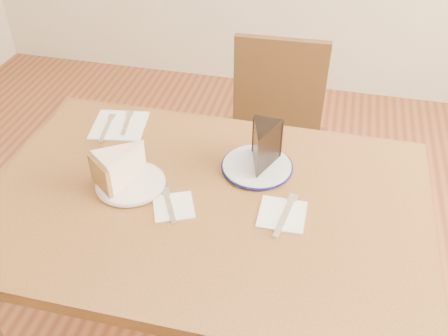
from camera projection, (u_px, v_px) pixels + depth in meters
table at (206, 225)px, 1.41m from camera, size 1.20×0.80×0.75m
chair_far at (272, 143)px, 2.00m from camera, size 0.44×0.44×0.87m
plate_cream at (131, 183)px, 1.39m from camera, size 0.19×0.19×0.01m
plate_navy at (257, 167)px, 1.45m from camera, size 0.20×0.20×0.01m
carrot_cake at (124, 165)px, 1.37m from camera, size 0.16×0.17×0.09m
chocolate_cake at (262, 149)px, 1.40m from camera, size 0.09×0.13×0.12m
napkin_cream at (174, 207)px, 1.32m from camera, size 0.14×0.14×0.00m
napkin_navy at (282, 214)px, 1.30m from camera, size 0.12×0.12×0.00m
napkin_spare at (119, 125)px, 1.62m from camera, size 0.19×0.19×0.00m
fork_cream at (169, 206)px, 1.32m from camera, size 0.08×0.13×0.00m
knife_navy at (285, 215)px, 1.29m from camera, size 0.04×0.17×0.00m
fork_spare at (127, 123)px, 1.62m from camera, size 0.04×0.14×0.00m
knife_spare at (107, 128)px, 1.60m from camera, size 0.04×0.16×0.00m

